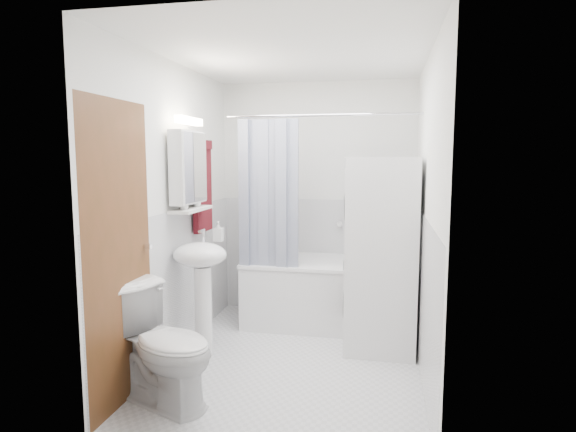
% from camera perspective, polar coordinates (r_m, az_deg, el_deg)
% --- Properties ---
extents(floor, '(2.60, 2.60, 0.00)m').
position_cam_1_polar(floor, '(4.07, 0.63, -16.70)').
color(floor, silver).
rests_on(floor, ground).
extents(room_walls, '(2.60, 2.60, 2.60)m').
position_cam_1_polar(room_walls, '(3.73, 0.66, 4.73)').
color(room_walls, white).
rests_on(room_walls, ground).
extents(wainscot, '(1.98, 2.58, 2.58)m').
position_cam_1_polar(wainscot, '(4.14, 1.41, -7.47)').
color(wainscot, white).
rests_on(wainscot, ground).
extents(door, '(0.05, 2.00, 2.00)m').
position_cam_1_polar(door, '(3.57, -16.23, -3.49)').
color(door, brown).
rests_on(door, ground).
extents(bathtub, '(1.67, 0.79, 0.63)m').
position_cam_1_polar(bathtub, '(4.78, 5.09, -8.63)').
color(bathtub, white).
rests_on(bathtub, ground).
extents(tub_spout, '(0.04, 0.12, 0.04)m').
position_cam_1_polar(tub_spout, '(4.97, 7.88, -0.98)').
color(tub_spout, silver).
rests_on(tub_spout, room_walls).
extents(curtain_rod, '(1.85, 0.02, 0.02)m').
position_cam_1_polar(curtain_rod, '(4.29, 4.82, 11.85)').
color(curtain_rod, silver).
rests_on(curtain_rod, room_walls).
extents(shower_curtain, '(0.55, 0.02, 1.45)m').
position_cam_1_polar(shower_curtain, '(4.39, -2.40, 1.95)').
color(shower_curtain, '#141E46').
rests_on(shower_curtain, curtain_rod).
extents(sink, '(0.44, 0.37, 1.04)m').
position_cam_1_polar(sink, '(3.99, -10.27, -6.60)').
color(sink, white).
rests_on(sink, ground).
extents(medicine_cabinet, '(0.13, 0.50, 0.71)m').
position_cam_1_polar(medicine_cabinet, '(4.09, -11.70, 5.88)').
color(medicine_cabinet, white).
rests_on(medicine_cabinet, room_walls).
extents(shelf, '(0.18, 0.54, 0.02)m').
position_cam_1_polar(shelf, '(4.10, -11.38, 0.78)').
color(shelf, silver).
rests_on(shelf, room_walls).
extents(shower_caddy, '(0.22, 0.06, 0.02)m').
position_cam_1_polar(shower_caddy, '(4.93, 8.49, 1.26)').
color(shower_caddy, silver).
rests_on(shower_caddy, room_walls).
extents(towel, '(0.07, 0.35, 0.85)m').
position_cam_1_polar(towel, '(4.46, -10.11, 3.68)').
color(towel, '#511414').
rests_on(towel, room_walls).
extents(washer_dryer, '(0.60, 0.58, 1.64)m').
position_cam_1_polar(washer_dryer, '(4.14, 10.97, -4.51)').
color(washer_dryer, white).
rests_on(washer_dryer, ground).
extents(toilet, '(0.91, 0.72, 0.78)m').
position_cam_1_polar(toilet, '(3.39, -14.60, -14.73)').
color(toilet, white).
rests_on(toilet, ground).
extents(soap_pump, '(0.08, 0.17, 0.08)m').
position_cam_1_polar(soap_pump, '(4.21, -8.25, -2.45)').
color(soap_pump, gray).
rests_on(soap_pump, sink).
extents(shelf_bottle, '(0.07, 0.18, 0.07)m').
position_cam_1_polar(shelf_bottle, '(3.96, -12.23, 1.24)').
color(shelf_bottle, gray).
rests_on(shelf_bottle, shelf).
extents(shelf_cup, '(0.10, 0.09, 0.10)m').
position_cam_1_polar(shelf_cup, '(4.21, -10.77, 1.80)').
color(shelf_cup, gray).
rests_on(shelf_cup, shelf).
extents(shampoo_a, '(0.13, 0.17, 0.13)m').
position_cam_1_polar(shampoo_a, '(4.93, 7.36, 2.16)').
color(shampoo_a, gray).
rests_on(shampoo_a, shower_caddy).
extents(shampoo_b, '(0.08, 0.21, 0.08)m').
position_cam_1_polar(shampoo_b, '(4.92, 8.75, 1.84)').
color(shampoo_b, '#322AAB').
rests_on(shampoo_b, shower_caddy).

